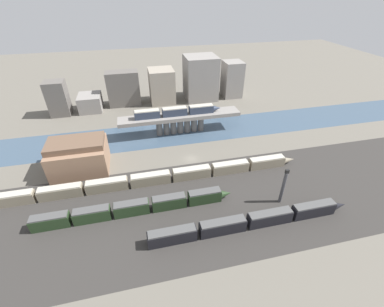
{
  "coord_description": "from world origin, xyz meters",
  "views": [
    {
      "loc": [
        -17.56,
        -77.03,
        55.61
      ],
      "look_at": [
        0.0,
        -1.37,
        3.39
      ],
      "focal_mm": 24.0,
      "sensor_mm": 36.0,
      "label": 1
    }
  ],
  "objects_px": {
    "train_yard_mid": "(136,208)",
    "train_on_bridge": "(178,111)",
    "warehouse_building": "(79,156)",
    "train_yard_near": "(251,221)",
    "signal_tower": "(283,187)",
    "train_yard_far": "(155,178)"
  },
  "relations": [
    {
      "from": "warehouse_building",
      "to": "signal_tower",
      "type": "distance_m",
      "value": 67.86
    },
    {
      "from": "train_yard_far",
      "to": "warehouse_building",
      "type": "bearing_deg",
      "value": 150.62
    },
    {
      "from": "train_yard_near",
      "to": "warehouse_building",
      "type": "height_order",
      "value": "warehouse_building"
    },
    {
      "from": "warehouse_building",
      "to": "signal_tower",
      "type": "xyz_separation_m",
      "value": [
        60.34,
        -31.04,
        0.45
      ]
    },
    {
      "from": "train_on_bridge",
      "to": "train_yard_far",
      "type": "height_order",
      "value": "train_on_bridge"
    },
    {
      "from": "train_yard_near",
      "to": "signal_tower",
      "type": "bearing_deg",
      "value": 28.7
    },
    {
      "from": "train_yard_near",
      "to": "train_yard_far",
      "type": "distance_m",
      "value": 33.42
    },
    {
      "from": "warehouse_building",
      "to": "train_yard_mid",
      "type": "bearing_deg",
      "value": -55.54
    },
    {
      "from": "train_yard_far",
      "to": "warehouse_building",
      "type": "distance_m",
      "value": 28.45
    },
    {
      "from": "train_on_bridge",
      "to": "train_yard_near",
      "type": "height_order",
      "value": "train_on_bridge"
    },
    {
      "from": "train_on_bridge",
      "to": "train_yard_mid",
      "type": "xyz_separation_m",
      "value": [
        -20.63,
        -43.94,
        -8.13
      ]
    },
    {
      "from": "warehouse_building",
      "to": "signal_tower",
      "type": "bearing_deg",
      "value": -27.22
    },
    {
      "from": "warehouse_building",
      "to": "train_on_bridge",
      "type": "bearing_deg",
      "value": 25.33
    },
    {
      "from": "train_yard_mid",
      "to": "train_on_bridge",
      "type": "bearing_deg",
      "value": 64.85
    },
    {
      "from": "train_yard_mid",
      "to": "signal_tower",
      "type": "relative_size",
      "value": 4.66
    },
    {
      "from": "train_on_bridge",
      "to": "signal_tower",
      "type": "height_order",
      "value": "signal_tower"
    },
    {
      "from": "train_yard_near",
      "to": "train_yard_far",
      "type": "xyz_separation_m",
      "value": [
        -23.21,
        24.06,
        -0.09
      ]
    },
    {
      "from": "train_yard_far",
      "to": "signal_tower",
      "type": "bearing_deg",
      "value": -25.69
    },
    {
      "from": "train_yard_mid",
      "to": "warehouse_building",
      "type": "height_order",
      "value": "warehouse_building"
    },
    {
      "from": "train_yard_far",
      "to": "signal_tower",
      "type": "distance_m",
      "value": 39.86
    },
    {
      "from": "train_on_bridge",
      "to": "warehouse_building",
      "type": "xyz_separation_m",
      "value": [
        -38.34,
        -18.15,
        -4.69
      ]
    },
    {
      "from": "train_yard_near",
      "to": "train_yard_mid",
      "type": "bearing_deg",
      "value": 158.09
    }
  ]
}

